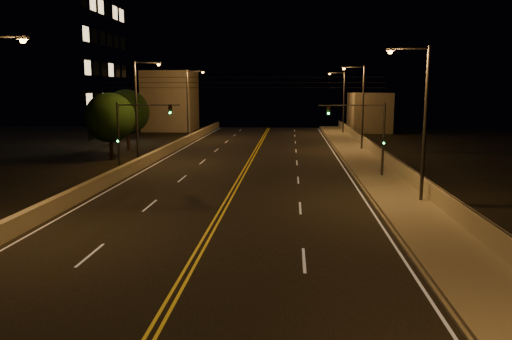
# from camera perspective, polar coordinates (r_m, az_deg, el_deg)

# --- Properties ---
(road) EXTENTS (18.00, 120.00, 0.02)m
(road) POSITION_cam_1_polar(r_m,az_deg,el_deg) (30.23, -3.53, -4.00)
(road) COLOR black
(road) RESTS_ON ground
(sidewalk) EXTENTS (3.60, 120.00, 0.30)m
(sidewalk) POSITION_cam_1_polar(r_m,az_deg,el_deg) (30.73, 16.91, -3.91)
(sidewalk) COLOR gray
(sidewalk) RESTS_ON ground
(curb) EXTENTS (0.14, 120.00, 0.15)m
(curb) POSITION_cam_1_polar(r_m,az_deg,el_deg) (30.38, 13.46, -4.05)
(curb) COLOR gray
(curb) RESTS_ON ground
(parapet_wall) EXTENTS (0.30, 120.00, 1.00)m
(parapet_wall) POSITION_cam_1_polar(r_m,az_deg,el_deg) (31.01, 19.94, -2.72)
(parapet_wall) COLOR #A59F8A
(parapet_wall) RESTS_ON sidewalk
(jersey_barrier) EXTENTS (0.45, 120.00, 0.96)m
(jersey_barrier) POSITION_cam_1_polar(r_m,az_deg,el_deg) (32.63, -19.84, -2.71)
(jersey_barrier) COLOR #A59F8A
(jersey_barrier) RESTS_ON ground
(distant_building_right) EXTENTS (6.00, 10.00, 6.22)m
(distant_building_right) POSITION_cam_1_polar(r_m,az_deg,el_deg) (83.43, 12.77, 6.47)
(distant_building_right) COLOR gray
(distant_building_right) RESTS_ON ground
(distant_building_left) EXTENTS (8.00, 8.00, 9.72)m
(distant_building_left) POSITION_cam_1_polar(r_m,az_deg,el_deg) (84.25, -9.74, 7.78)
(distant_building_left) COLOR gray
(distant_building_left) RESTS_ON ground
(parapet_rail) EXTENTS (0.06, 120.00, 0.06)m
(parapet_rail) POSITION_cam_1_polar(r_m,az_deg,el_deg) (30.90, 20.00, -1.76)
(parapet_rail) COLOR black
(parapet_rail) RESTS_ON parapet_wall
(lane_markings) EXTENTS (17.32, 116.00, 0.00)m
(lane_markings) POSITION_cam_1_polar(r_m,az_deg,el_deg) (30.16, -3.54, -4.01)
(lane_markings) COLOR silver
(lane_markings) RESTS_ON road
(streetlight_1) EXTENTS (2.55, 0.28, 9.40)m
(streetlight_1) POSITION_cam_1_polar(r_m,az_deg,el_deg) (31.05, 18.32, 5.98)
(streetlight_1) COLOR #2D2D33
(streetlight_1) RESTS_ON ground
(streetlight_2) EXTENTS (2.55, 0.28, 9.40)m
(streetlight_2) POSITION_cam_1_polar(r_m,az_deg,el_deg) (56.51, 11.87, 7.56)
(streetlight_2) COLOR #2D2D33
(streetlight_2) RESTS_ON ground
(streetlight_3) EXTENTS (2.55, 0.28, 9.40)m
(streetlight_3) POSITION_cam_1_polar(r_m,az_deg,el_deg) (76.76, 9.81, 8.05)
(streetlight_3) COLOR #2D2D33
(streetlight_3) RESTS_ON ground
(streetlight_5) EXTENTS (2.55, 0.28, 9.40)m
(streetlight_5) POSITION_cam_1_polar(r_m,az_deg,el_deg) (47.00, -13.21, 7.19)
(streetlight_5) COLOR #2D2D33
(streetlight_5) RESTS_ON ground
(streetlight_6) EXTENTS (2.55, 0.28, 9.40)m
(streetlight_6) POSITION_cam_1_polar(r_m,az_deg,el_deg) (68.93, -7.64, 7.97)
(streetlight_6) COLOR #2D2D33
(streetlight_6) RESTS_ON ground
(traffic_signal_right) EXTENTS (5.11, 0.31, 5.87)m
(traffic_signal_right) POSITION_cam_1_polar(r_m,az_deg,el_deg) (39.31, 12.92, 4.38)
(traffic_signal_right) COLOR #2D2D33
(traffic_signal_right) RESTS_ON ground
(traffic_signal_left) EXTENTS (5.11, 0.31, 5.87)m
(traffic_signal_left) POSITION_cam_1_polar(r_m,az_deg,el_deg) (40.86, -14.12, 4.51)
(traffic_signal_left) COLOR #2D2D33
(traffic_signal_left) RESTS_ON ground
(overhead_wires) EXTENTS (22.00, 0.03, 0.83)m
(overhead_wires) POSITION_cam_1_polar(r_m,az_deg,el_deg) (38.85, -1.78, 9.96)
(overhead_wires) COLOR black
(building_tower) EXTENTS (24.00, 15.00, 30.38)m
(building_tower) POSITION_cam_1_polar(r_m,az_deg,el_deg) (70.03, -26.38, 14.67)
(building_tower) COLOR gray
(building_tower) RESTS_ON ground
(tree_0) EXTENTS (4.84, 4.84, 6.56)m
(tree_0) POSITION_cam_1_polar(r_m,az_deg,el_deg) (50.72, -16.36, 5.76)
(tree_0) COLOR black
(tree_0) RESTS_ON ground
(tree_1) EXTENTS (5.04, 5.04, 6.83)m
(tree_1) POSITION_cam_1_polar(r_m,az_deg,el_deg) (58.69, -14.53, 6.44)
(tree_1) COLOR black
(tree_1) RESTS_ON ground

